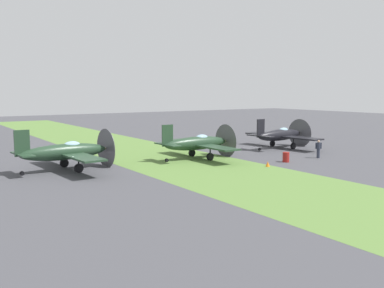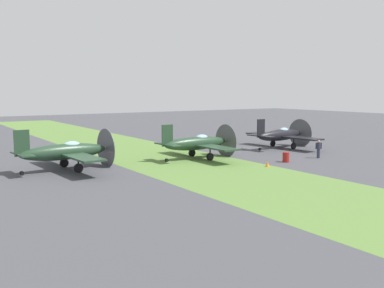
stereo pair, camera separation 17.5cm
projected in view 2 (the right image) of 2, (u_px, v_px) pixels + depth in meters
The scene contains 9 objects.
ground_plane at pixel (261, 148), 48.88m from camera, with size 160.00×160.00×0.00m, color #424247.
grass_verge at pixel (163, 157), 41.96m from camera, with size 120.00×11.00×0.01m, color #567A38.
airplane_lead at pixel (281, 135), 48.66m from camera, with size 9.98×7.90×3.55m.
airplane_wingman at pixel (198, 143), 41.04m from camera, with size 9.89×7.87×3.55m.
airplane_trail at pixel (66, 152), 35.03m from camera, with size 10.23×8.09×3.64m.
ground_crew_chief at pixel (308, 135), 54.01m from camera, with size 0.38×0.56×1.73m.
ground_crew_mechanic at pixel (319, 149), 41.47m from camera, with size 0.38×0.57×1.73m.
fuel_drum at pixel (286, 157), 39.19m from camera, with size 0.60×0.60×0.90m, color maroon.
runway_marker_cone at pixel (268, 164), 36.89m from camera, with size 0.36×0.36×0.44m, color orange.
Camera 2 is at (36.15, -33.18, 6.44)m, focal length 40.60 mm.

